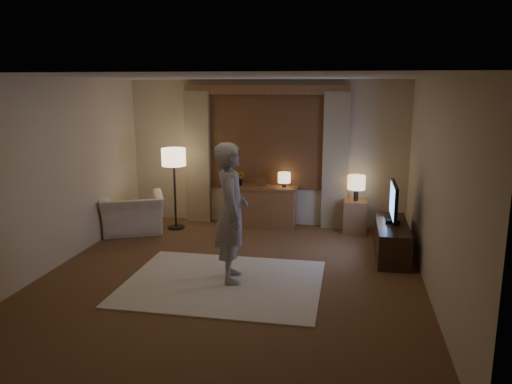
% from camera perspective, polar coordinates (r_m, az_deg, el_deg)
% --- Properties ---
extents(room, '(5.04, 5.54, 2.64)m').
position_cam_1_polar(room, '(6.83, -2.02, 2.24)').
color(room, brown).
rests_on(room, ground).
extents(rug, '(2.50, 2.00, 0.02)m').
position_cam_1_polar(rug, '(6.55, -3.76, -10.31)').
color(rug, beige).
rests_on(rug, floor).
extents(sideboard, '(1.20, 0.40, 0.70)m').
position_cam_1_polar(sideboard, '(8.95, 0.66, -1.78)').
color(sideboard, brown).
rests_on(sideboard, floor).
extents(picture_frame, '(0.16, 0.02, 0.20)m').
position_cam_1_polar(picture_frame, '(8.86, 0.67, 1.05)').
color(picture_frame, brown).
rests_on(picture_frame, sideboard).
extents(plant, '(0.16, 0.13, 0.30)m').
position_cam_1_polar(plant, '(8.92, -1.86, 1.45)').
color(plant, '#999999').
rests_on(plant, sideboard).
extents(table_lamp_sideboard, '(0.22, 0.22, 0.30)m').
position_cam_1_polar(table_lamp_sideboard, '(8.78, 3.24, 1.58)').
color(table_lamp_sideboard, black).
rests_on(table_lamp_sideboard, sideboard).
extents(floor_lamp, '(0.42, 0.42, 1.43)m').
position_cam_1_polar(floor_lamp, '(8.79, -9.38, 3.46)').
color(floor_lamp, black).
rests_on(floor_lamp, floor).
extents(armchair, '(1.32, 1.26, 0.67)m').
position_cam_1_polar(armchair, '(8.84, -13.94, -2.41)').
color(armchair, beige).
rests_on(armchair, floor).
extents(side_table, '(0.40, 0.40, 0.56)m').
position_cam_1_polar(side_table, '(8.79, 11.25, -2.75)').
color(side_table, brown).
rests_on(side_table, floor).
extents(table_lamp_side, '(0.30, 0.30, 0.44)m').
position_cam_1_polar(table_lamp_side, '(8.66, 11.41, 1.01)').
color(table_lamp_side, black).
rests_on(table_lamp_side, side_table).
extents(tv_stand, '(0.45, 1.40, 0.50)m').
position_cam_1_polar(tv_stand, '(7.72, 15.23, -5.30)').
color(tv_stand, black).
rests_on(tv_stand, floor).
extents(tv, '(0.20, 0.84, 0.60)m').
position_cam_1_polar(tv, '(7.57, 15.47, -1.08)').
color(tv, black).
rests_on(tv, tv_stand).
extents(person, '(0.58, 0.74, 1.79)m').
position_cam_1_polar(person, '(6.35, -2.84, -2.37)').
color(person, '#AEA8A1').
rests_on(person, rug).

